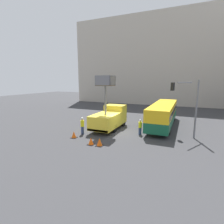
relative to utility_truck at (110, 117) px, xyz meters
name	(u,v)px	position (x,y,z in m)	size (l,w,h in m)	color
ground_plane	(117,132)	(1.48, -1.05, -1.49)	(120.00, 120.00, 0.00)	#38383A
building_backdrop_far	(160,61)	(1.48, 28.98, 9.41)	(44.00, 10.00, 21.79)	#BCB2A3
utility_truck	(110,117)	(0.00, 0.00, 0.00)	(2.59, 6.07, 6.50)	yellow
city_bus	(163,113)	(5.94, 4.06, 0.29)	(2.58, 11.85, 2.97)	#145638
traffic_light_pole	(187,99)	(8.71, 0.59, 2.56)	(2.81, 2.56, 6.04)	slate
road_worker_near_truck	(82,126)	(-1.89, -3.23, -0.51)	(0.38, 0.38, 1.93)	navy
road_worker_directing	(140,127)	(4.10, -0.84, -0.62)	(0.38, 0.38, 1.74)	navy
traffic_cone_near_truck	(91,141)	(0.66, -5.77, -1.16)	(0.61, 0.61, 0.70)	black
traffic_cone_mid_road	(99,142)	(1.54, -5.72, -1.14)	(0.65, 0.65, 0.74)	black
traffic_cone_far_side	(74,135)	(-2.00, -4.72, -1.15)	(0.62, 0.62, 0.71)	black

